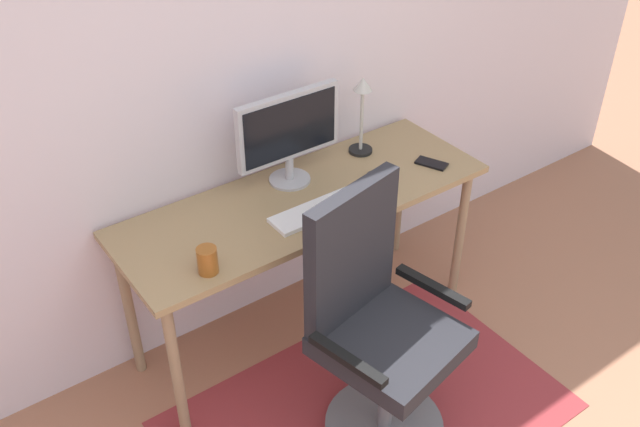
{
  "coord_description": "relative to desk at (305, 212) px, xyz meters",
  "views": [
    {
      "loc": [
        -0.98,
        -0.18,
        2.41
      ],
      "look_at": [
        0.3,
        1.6,
        0.86
      ],
      "focal_mm": 39.66,
      "sensor_mm": 36.0,
      "label": 1
    }
  ],
  "objects": [
    {
      "name": "desk",
      "position": [
        0.0,
        0.0,
        0.0
      ],
      "size": [
        1.63,
        0.57,
        0.76
      ],
      "color": "#9E8056",
      "rests_on": "ground"
    },
    {
      "name": "desk_lamp",
      "position": [
        0.43,
        0.16,
        0.31
      ],
      "size": [
        0.11,
        0.11,
        0.37
      ],
      "color": "black",
      "rests_on": "desk"
    },
    {
      "name": "cell_phone",
      "position": [
        0.61,
        -0.12,
        0.08
      ],
      "size": [
        0.12,
        0.16,
        0.01
      ],
      "primitive_type": "cube",
      "rotation": [
        0.0,
        0.0,
        0.42
      ],
      "color": "black",
      "rests_on": "desk"
    },
    {
      "name": "computer_mouse",
      "position": [
        0.32,
        -0.08,
        0.1
      ],
      "size": [
        0.06,
        0.1,
        0.03
      ],
      "primitive_type": "ellipsoid",
      "color": "black",
      "rests_on": "desk"
    },
    {
      "name": "area_rug",
      "position": [
        -0.09,
        -0.58,
        -0.68
      ],
      "size": [
        1.59,
        1.03,
        0.01
      ],
      "primitive_type": "cube",
      "color": "maroon",
      "rests_on": "ground"
    },
    {
      "name": "wall_back",
      "position": [
        -0.4,
        0.35,
        0.62
      ],
      "size": [
        6.0,
        0.1,
        2.6
      ],
      "primitive_type": "cube",
      "color": "silver",
      "rests_on": "ground"
    },
    {
      "name": "keyboard",
      "position": [
        -0.01,
        -0.12,
        0.09
      ],
      "size": [
        0.43,
        0.13,
        0.02
      ],
      "primitive_type": "cube",
      "color": "white",
      "rests_on": "desk"
    },
    {
      "name": "monitor",
      "position": [
        0.02,
        0.14,
        0.32
      ],
      "size": [
        0.48,
        0.18,
        0.41
      ],
      "color": "#B2B2B7",
      "rests_on": "desk"
    },
    {
      "name": "office_chair",
      "position": [
        -0.1,
        -0.62,
        -0.2
      ],
      "size": [
        0.6,
        0.55,
        1.1
      ],
      "rotation": [
        0.0,
        0.0,
        0.21
      ],
      "color": "slate",
      "rests_on": "ground"
    },
    {
      "name": "coffee_cup",
      "position": [
        -0.56,
        -0.19,
        0.13
      ],
      "size": [
        0.08,
        0.08,
        0.1
      ],
      "primitive_type": "cylinder",
      "color": "#93511D",
      "rests_on": "desk"
    }
  ]
}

